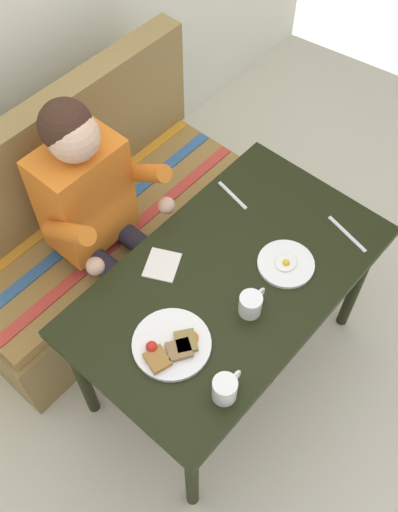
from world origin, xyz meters
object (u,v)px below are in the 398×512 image
at_px(napkin, 162,265).
at_px(fork, 232,195).
at_px(person, 97,207).
at_px(plate_eggs, 286,264).
at_px(couch, 100,232).
at_px(knife, 347,234).
at_px(coffee_mug_second, 225,388).
at_px(table, 229,289).
at_px(coffee_mug, 251,304).
at_px(plate_breakfast, 172,345).

distance_m(napkin, fork, 0.43).
height_order(person, fork, person).
bearing_deg(plate_eggs, couch, 101.13).
bearing_deg(knife, couch, 128.14).
xyz_separation_m(person, fork, (0.40, -0.35, -0.01)).
xyz_separation_m(plate_eggs, coffee_mug_second, (-0.53, -0.15, 0.04)).
bearing_deg(fork, table, -129.73).
bearing_deg(coffee_mug, coffee_mug_second, -156.08).
bearing_deg(knife, napkin, 156.66).
xyz_separation_m(coffee_mug, fork, (0.36, 0.38, -0.04)).
bearing_deg(coffee_mug, knife, -8.16).
xyz_separation_m(couch, person, (-0.10, -0.17, 0.41)).
relative_size(plate_breakfast, napkin, 2.04).
bearing_deg(coffee_mug, table, 66.57).
distance_m(table, fork, 0.39).
xyz_separation_m(coffee_mug, coffee_mug_second, (-0.29, -0.13, 0.01)).
distance_m(plate_eggs, coffee_mug_second, 0.55).
bearing_deg(plate_breakfast, napkin, 49.22).
bearing_deg(knife, person, 137.83).
height_order(couch, knife, couch).
bearing_deg(couch, plate_breakfast, -113.19).
bearing_deg(person, fork, -41.39).
bearing_deg(coffee_mug_second, plate_eggs, 15.85).
distance_m(coffee_mug, knife, 0.51).
distance_m(couch, plate_breakfast, 0.96).
relative_size(couch, napkin, 11.04).
relative_size(coffee_mug_second, napkin, 0.90).
bearing_deg(person, coffee_mug_second, -106.51).
relative_size(fork, knife, 0.85).
distance_m(table, coffee_mug, 0.20).
bearing_deg(person, knife, -56.04).
height_order(plate_eggs, fork, plate_eggs).
bearing_deg(plate_eggs, knife, -18.91).
height_order(coffee_mug, napkin, coffee_mug).
xyz_separation_m(fork, knife, (0.14, -0.45, 0.00)).
bearing_deg(coffee_mug_second, fork, 37.72).
relative_size(coffee_mug_second, fork, 0.69).
relative_size(table, couch, 0.83).
xyz_separation_m(person, knife, (0.54, -0.80, -0.01)).
xyz_separation_m(couch, coffee_mug, (-0.06, -0.90, 0.45)).
height_order(couch, person, person).
relative_size(table, coffee_mug_second, 10.17).
distance_m(plate_breakfast, knife, 0.80).
distance_m(plate_breakfast, coffee_mug, 0.30).
height_order(plate_breakfast, knife, plate_breakfast).
bearing_deg(plate_breakfast, person, 68.71).
bearing_deg(napkin, table, -60.24).
bearing_deg(napkin, coffee_mug_second, -115.07).
height_order(napkin, fork, napkin).
height_order(table, fork, fork).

